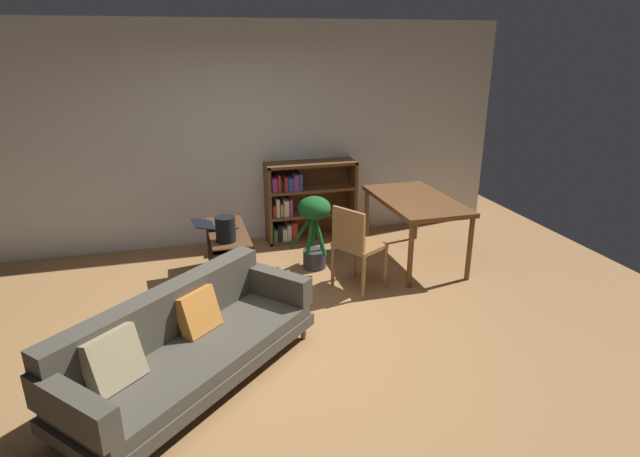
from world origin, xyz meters
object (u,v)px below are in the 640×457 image
(dining_chair_near, at_px, (355,243))
(dining_table, at_px, (416,205))
(fabric_couch, at_px, (184,343))
(desk_speaker, at_px, (226,229))
(bookshelf, at_px, (304,201))
(media_console, at_px, (229,256))
(open_laptop, at_px, (217,225))
(potted_floor_plant, at_px, (314,224))

(dining_chair_near, bearing_deg, dining_table, 30.28)
(fabric_couch, height_order, desk_speaker, desk_speaker)
(dining_table, height_order, dining_chair_near, dining_chair_near)
(bookshelf, bearing_deg, fabric_couch, -120.34)
(dining_chair_near, bearing_deg, media_console, 154.41)
(media_console, distance_m, open_laptop, 0.36)
(fabric_couch, height_order, dining_chair_near, dining_chair_near)
(potted_floor_plant, relative_size, dining_table, 0.61)
(fabric_couch, bearing_deg, open_laptop, 77.35)
(media_console, distance_m, desk_speaker, 0.51)
(media_console, xyz_separation_m, dining_table, (2.14, -0.05, 0.41))
(potted_floor_plant, distance_m, dining_table, 1.19)
(fabric_couch, xyz_separation_m, open_laptop, (0.43, 1.90, 0.25))
(bookshelf, bearing_deg, potted_floor_plant, -97.50)
(fabric_couch, height_order, bookshelf, bookshelf)
(open_laptop, bearing_deg, dining_table, -5.66)
(dining_table, bearing_deg, media_console, 178.60)
(open_laptop, xyz_separation_m, potted_floor_plant, (1.06, -0.11, -0.06))
(dining_table, xyz_separation_m, dining_chair_near, (-0.91, -0.53, -0.16))
(potted_floor_plant, height_order, dining_table, potted_floor_plant)
(media_console, distance_m, dining_table, 2.17)
(fabric_couch, distance_m, bookshelf, 3.19)
(fabric_couch, relative_size, dining_chair_near, 2.29)
(dining_table, xyz_separation_m, bookshelf, (-1.05, 1.07, -0.18))
(desk_speaker, bearing_deg, bookshelf, 49.35)
(media_console, height_order, open_laptop, open_laptop)
(media_console, distance_m, potted_floor_plant, 1.00)
(fabric_couch, distance_m, desk_speaker, 1.55)
(fabric_couch, height_order, potted_floor_plant, potted_floor_plant)
(bookshelf, bearing_deg, dining_table, -45.74)
(desk_speaker, bearing_deg, dining_chair_near, -12.75)
(open_laptop, relative_size, desk_speaker, 1.90)
(dining_chair_near, bearing_deg, fabric_couch, -146.72)
(media_console, bearing_deg, open_laptop, 119.28)
(fabric_couch, bearing_deg, bookshelf, 59.66)
(potted_floor_plant, bearing_deg, media_console, -176.52)
(fabric_couch, xyz_separation_m, media_console, (0.52, 1.73, -0.06))
(dining_table, distance_m, bookshelf, 1.51)
(potted_floor_plant, bearing_deg, bookshelf, 82.50)
(desk_speaker, relative_size, bookshelf, 0.22)
(dining_table, bearing_deg, open_laptop, 174.34)
(dining_table, bearing_deg, potted_floor_plant, 174.61)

